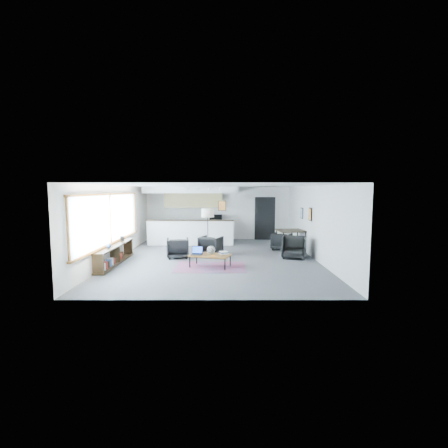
{
  "coord_description": "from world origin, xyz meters",
  "views": [
    {
      "loc": [
        0.29,
        -11.5,
        2.44
      ],
      "look_at": [
        0.29,
        0.4,
        1.19
      ],
      "focal_mm": 26.0,
      "sensor_mm": 36.0,
      "label": 1
    }
  ],
  "objects_px": {
    "laptop": "(197,252)",
    "book_stack": "(224,253)",
    "dining_table": "(291,232)",
    "ceramic_pot": "(211,250)",
    "microwave": "(216,217)",
    "dining_chair_near": "(294,248)",
    "coffee_table": "(210,255)",
    "armchair_right": "(211,244)",
    "dining_chair_far": "(282,242)",
    "floor_lamp": "(208,215)",
    "armchair_left": "(178,247)"
  },
  "relations": [
    {
      "from": "floor_lamp",
      "to": "dining_chair_far",
      "type": "bearing_deg",
      "value": 10.46
    },
    {
      "from": "coffee_table",
      "to": "book_stack",
      "type": "xyz_separation_m",
      "value": [
        0.43,
        0.08,
        0.07
      ]
    },
    {
      "from": "armchair_right",
      "to": "dining_chair_far",
      "type": "height_order",
      "value": "armchair_right"
    },
    {
      "from": "armchair_right",
      "to": "laptop",
      "type": "bearing_deg",
      "value": 101.48
    },
    {
      "from": "laptop",
      "to": "floor_lamp",
      "type": "xyz_separation_m",
      "value": [
        0.22,
        2.46,
        1.01
      ]
    },
    {
      "from": "book_stack",
      "to": "microwave",
      "type": "relative_size",
      "value": 0.59
    },
    {
      "from": "coffee_table",
      "to": "book_stack",
      "type": "relative_size",
      "value": 3.98
    },
    {
      "from": "dining_chair_near",
      "to": "ceramic_pot",
      "type": "bearing_deg",
      "value": -139.92
    },
    {
      "from": "armchair_left",
      "to": "dining_chair_near",
      "type": "height_order",
      "value": "armchair_left"
    },
    {
      "from": "floor_lamp",
      "to": "ceramic_pot",
      "type": "bearing_deg",
      "value": -84.79
    },
    {
      "from": "book_stack",
      "to": "dining_chair_near",
      "type": "xyz_separation_m",
      "value": [
        2.52,
        1.3,
        -0.08
      ]
    },
    {
      "from": "coffee_table",
      "to": "armchair_left",
      "type": "relative_size",
      "value": 1.78
    },
    {
      "from": "coffee_table",
      "to": "armchair_left",
      "type": "height_order",
      "value": "armchair_left"
    },
    {
      "from": "floor_lamp",
      "to": "dining_table",
      "type": "relative_size",
      "value": 1.52
    },
    {
      "from": "dining_table",
      "to": "microwave",
      "type": "xyz_separation_m",
      "value": [
        -3.07,
        2.78,
        0.36
      ]
    },
    {
      "from": "laptop",
      "to": "book_stack",
      "type": "height_order",
      "value": "laptop"
    },
    {
      "from": "laptop",
      "to": "book_stack",
      "type": "xyz_separation_m",
      "value": [
        0.85,
        0.07,
        -0.03
      ]
    },
    {
      "from": "book_stack",
      "to": "microwave",
      "type": "xyz_separation_m",
      "value": [
        -0.39,
        5.47,
        0.68
      ]
    },
    {
      "from": "coffee_table",
      "to": "armchair_right",
      "type": "height_order",
      "value": "armchair_right"
    },
    {
      "from": "armchair_left",
      "to": "dining_chair_near",
      "type": "relative_size",
      "value": 1.06
    },
    {
      "from": "dining_table",
      "to": "dining_chair_far",
      "type": "relative_size",
      "value": 1.75
    },
    {
      "from": "armchair_right",
      "to": "floor_lamp",
      "type": "height_order",
      "value": "floor_lamp"
    },
    {
      "from": "floor_lamp",
      "to": "dining_chair_far",
      "type": "distance_m",
      "value": 3.26
    },
    {
      "from": "armchair_left",
      "to": "dining_table",
      "type": "height_order",
      "value": "dining_table"
    },
    {
      "from": "coffee_table",
      "to": "microwave",
      "type": "bearing_deg",
      "value": 106.71
    },
    {
      "from": "dining_table",
      "to": "armchair_right",
      "type": "bearing_deg",
      "value": -166.92
    },
    {
      "from": "ceramic_pot",
      "to": "armchair_left",
      "type": "bearing_deg",
      "value": 131.56
    },
    {
      "from": "ceramic_pot",
      "to": "microwave",
      "type": "bearing_deg",
      "value": 89.88
    },
    {
      "from": "book_stack",
      "to": "dining_table",
      "type": "height_order",
      "value": "dining_table"
    },
    {
      "from": "laptop",
      "to": "armchair_right",
      "type": "xyz_separation_m",
      "value": [
        0.36,
        2.02,
        -0.09
      ]
    },
    {
      "from": "coffee_table",
      "to": "laptop",
      "type": "xyz_separation_m",
      "value": [
        -0.42,
        0.01,
        0.1
      ]
    },
    {
      "from": "ceramic_pot",
      "to": "coffee_table",
      "type": "bearing_deg",
      "value": -141.59
    },
    {
      "from": "book_stack",
      "to": "microwave",
      "type": "bearing_deg",
      "value": 94.07
    },
    {
      "from": "ceramic_pot",
      "to": "dining_table",
      "type": "height_order",
      "value": "dining_table"
    },
    {
      "from": "laptop",
      "to": "armchair_right",
      "type": "height_order",
      "value": "armchair_right"
    },
    {
      "from": "ceramic_pot",
      "to": "book_stack",
      "type": "relative_size",
      "value": 0.77
    },
    {
      "from": "laptop",
      "to": "dining_chair_near",
      "type": "relative_size",
      "value": 0.51
    },
    {
      "from": "dining_table",
      "to": "microwave",
      "type": "distance_m",
      "value": 4.16
    },
    {
      "from": "armchair_left",
      "to": "laptop",
      "type": "bearing_deg",
      "value": 111.15
    },
    {
      "from": "coffee_table",
      "to": "dining_table",
      "type": "distance_m",
      "value": 4.18
    },
    {
      "from": "book_stack",
      "to": "dining_chair_near",
      "type": "height_order",
      "value": "dining_chair_near"
    },
    {
      "from": "book_stack",
      "to": "floor_lamp",
      "type": "relative_size",
      "value": 0.2
    },
    {
      "from": "armchair_right",
      "to": "floor_lamp",
      "type": "relative_size",
      "value": 0.45
    },
    {
      "from": "laptop",
      "to": "dining_chair_far",
      "type": "distance_m",
      "value": 4.41
    },
    {
      "from": "coffee_table",
      "to": "laptop",
      "type": "bearing_deg",
      "value": -164.43
    },
    {
      "from": "book_stack",
      "to": "dining_table",
      "type": "relative_size",
      "value": 0.31
    },
    {
      "from": "ceramic_pot",
      "to": "armchair_right",
      "type": "distance_m",
      "value": 2.02
    },
    {
      "from": "dining_chair_near",
      "to": "dining_chair_far",
      "type": "xyz_separation_m",
      "value": [
        -0.15,
        1.65,
        -0.05
      ]
    },
    {
      "from": "dining_table",
      "to": "dining_chair_near",
      "type": "relative_size",
      "value": 1.53
    },
    {
      "from": "armchair_right",
      "to": "microwave",
      "type": "xyz_separation_m",
      "value": [
        0.1,
        3.52,
        0.74
      ]
    }
  ]
}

